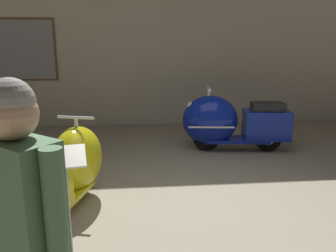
{
  "coord_description": "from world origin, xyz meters",
  "views": [
    {
      "loc": [
        -0.79,
        -3.28,
        1.73
      ],
      "look_at": [
        -0.35,
        1.21,
        0.63
      ],
      "focal_mm": 36.44,
      "sensor_mm": 36.0,
      "label": 1
    }
  ],
  "objects_px": {
    "visitor_0": "(25,234)",
    "scooter_0": "(67,169)",
    "scooter_1": "(227,122)",
    "info_stanchion": "(68,222)"
  },
  "relations": [
    {
      "from": "info_stanchion",
      "to": "visitor_0",
      "type": "bearing_deg",
      "value": -87.77
    },
    {
      "from": "visitor_0",
      "to": "scooter_0",
      "type": "bearing_deg",
      "value": 46.16
    },
    {
      "from": "scooter_0",
      "to": "scooter_1",
      "type": "bearing_deg",
      "value": -34.79
    },
    {
      "from": "scooter_1",
      "to": "visitor_0",
      "type": "height_order",
      "value": "visitor_0"
    },
    {
      "from": "visitor_0",
      "to": "info_stanchion",
      "type": "bearing_deg",
      "value": 41.8
    },
    {
      "from": "visitor_0",
      "to": "scooter_1",
      "type": "bearing_deg",
      "value": 12.74
    },
    {
      "from": "scooter_1",
      "to": "info_stanchion",
      "type": "height_order",
      "value": "scooter_1"
    },
    {
      "from": "scooter_0",
      "to": "info_stanchion",
      "type": "bearing_deg",
      "value": -153.09
    },
    {
      "from": "scooter_0",
      "to": "visitor_0",
      "type": "relative_size",
      "value": 1.01
    },
    {
      "from": "scooter_0",
      "to": "scooter_1",
      "type": "xyz_separation_m",
      "value": [
        2.22,
        1.8,
        0.05
      ]
    }
  ]
}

